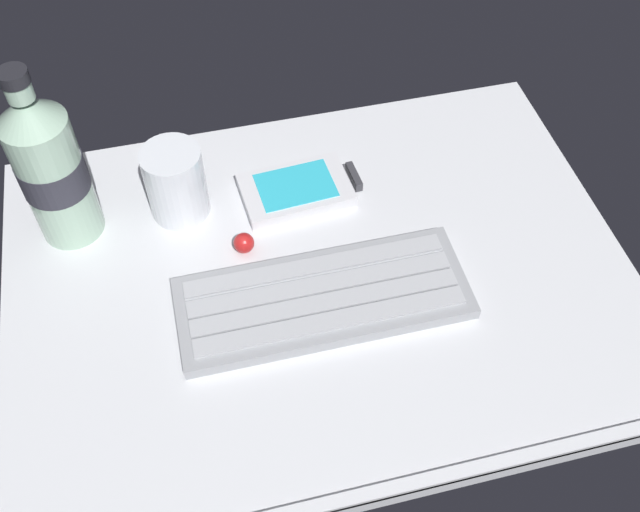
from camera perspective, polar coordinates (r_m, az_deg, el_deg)
ground_plane at (r=76.27cm, az=0.04°, el=-1.97°), size 64.00×48.00×2.80cm
keyboard at (r=72.89cm, az=0.23°, el=-3.27°), size 29.04×11.10×1.70cm
handheld_device at (r=82.35cm, az=-1.45°, el=5.26°), size 13.19×8.46×1.50cm
juice_cup at (r=79.82cm, az=-11.12°, el=5.45°), size 6.40×6.40×8.50cm
water_bottle at (r=77.64cm, az=-20.24°, el=6.44°), size 6.73×6.73×20.80cm
trackball_mouse at (r=77.11cm, az=-5.94°, el=1.01°), size 2.20×2.20×2.20cm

